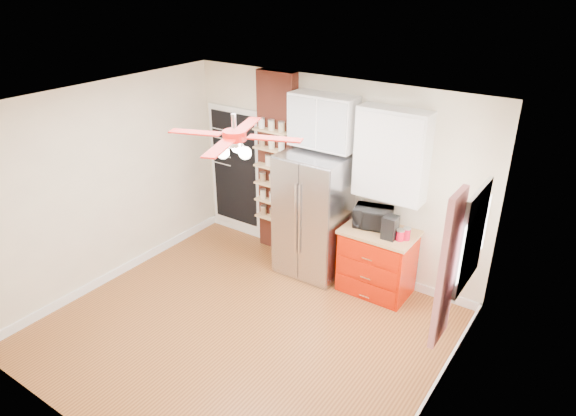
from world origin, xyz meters
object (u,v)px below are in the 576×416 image
Objects in this scene: ceiling_fan at (234,136)px; canister_left at (400,235)px; red_cabinet at (377,261)px; fridge at (313,215)px; toaster_oven at (373,217)px; pantry_jar_oats at (269,160)px; coffee_maker at (390,227)px.

ceiling_fan is 2.49m from canister_left.
canister_left reaches higher than red_cabinet.
toaster_oven is at bearing 7.70° from fridge.
pantry_jar_oats is (-2.15, 0.20, 0.48)m from canister_left.
toaster_oven is at bearing 149.83° from coffee_maker.
ceiling_fan is 2.24m from pantry_jar_oats.
canister_left is (1.28, -0.03, 0.09)m from fridge.
fridge is 13.46× the size of canister_left.
toaster_oven is at bearing 65.76° from ceiling_fan.
canister_left is at bearing 52.40° from ceiling_fan.
coffee_maker is at bearing 55.14° from ceiling_fan.
ceiling_fan is at bearing -127.60° from canister_left.
red_cabinet is at bearing 61.29° from ceiling_fan.
fridge is 12.06× the size of pantry_jar_oats.
ceiling_fan reaches higher than toaster_oven.
red_cabinet is at bearing -3.57° from pantry_jar_oats.
pantry_jar_oats is (-2.02, 0.22, 0.40)m from coffee_maker.
coffee_maker is (0.31, -0.17, 0.01)m from toaster_oven.
canister_left is 2.21m from pantry_jar_oats.
toaster_oven reaches higher than red_cabinet.
fridge is at bearing 91.76° from ceiling_fan.
fridge reaches higher than canister_left.
ceiling_fan is at bearing -128.75° from toaster_oven.
red_cabinet is 6.48× the size of pantry_jar_oats.
fridge is 1.86× the size of red_cabinet.
red_cabinet is 2.75m from ceiling_fan.
toaster_oven is 3.68× the size of canister_left.
red_cabinet is 0.60m from canister_left.
fridge is at bearing 173.18° from toaster_oven.
toaster_oven is 3.30× the size of pantry_jar_oats.
pantry_jar_oats is at bearing 163.74° from toaster_oven.
ceiling_fan is 9.65× the size of pantry_jar_oats.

